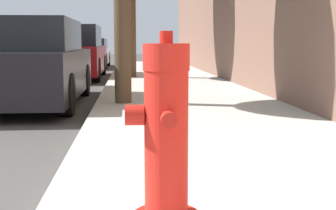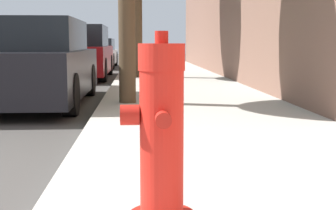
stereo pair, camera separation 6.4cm
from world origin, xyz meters
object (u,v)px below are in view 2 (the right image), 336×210
fire_hydrant (161,136)px  parked_car_far (93,53)px  parked_car_mid (77,53)px  parked_car_near (29,64)px

fire_hydrant → parked_car_far: bearing=96.5°
parked_car_mid → parked_car_far: 5.89m
parked_car_near → parked_car_mid: (0.06, 5.74, 0.04)m
fire_hydrant → parked_car_mid: bearing=99.3°
fire_hydrant → parked_car_mid: (-1.85, 11.29, 0.15)m
fire_hydrant → parked_car_far: (-1.94, 17.17, 0.01)m
parked_car_near → parked_car_far: size_ratio=0.92×
parked_car_mid → parked_car_far: size_ratio=0.98×
fire_hydrant → parked_car_far: 17.28m
fire_hydrant → parked_car_near: 5.87m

